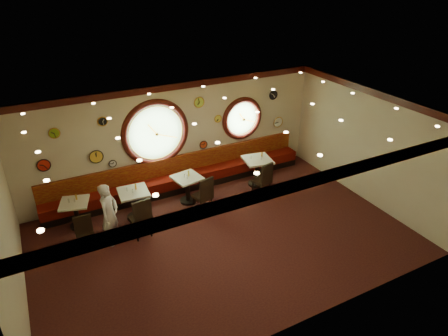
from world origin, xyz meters
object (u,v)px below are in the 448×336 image
condiment_a_pepper (75,200)px  condiment_b_pepper (132,191)px  condiment_b_salt (127,189)px  condiment_d_pepper (261,158)px  table_c (187,186)px  condiment_d_bottle (262,155)px  condiment_a_bottle (76,197)px  condiment_b_bottle (136,187)px  condiment_d_salt (251,157)px  condiment_c_salt (184,176)px  table_b (134,201)px  condiment_c_pepper (187,177)px  chair_b (141,216)px  condiment_c_bottle (189,174)px  chair_a (84,228)px  chair_d (264,177)px  table_a (76,211)px  condiment_a_salt (69,201)px  chair_c (204,192)px  table_d (257,169)px  waiter (109,214)px

condiment_a_pepper → condiment_b_pepper: (1.39, -0.36, 0.08)m
condiment_b_salt → condiment_d_pepper: 4.04m
table_c → condiment_d_bottle: condiment_d_bottle is taller
condiment_a_bottle → condiment_b_bottle: 1.50m
condiment_d_salt → condiment_a_pepper: (-5.08, 0.15, -0.13)m
condiment_c_salt → table_b: bearing=-175.1°
table_b → condiment_c_pepper: 1.57m
chair_b → condiment_c_bottle: chair_b is taller
condiment_c_bottle → chair_a: bearing=-165.1°
condiment_c_salt → chair_b: bearing=-146.6°
chair_b → condiment_a_bottle: size_ratio=4.68×
table_c → condiment_d_salt: bearing=1.1°
condiment_b_bottle → condiment_c_bottle: condiment_b_bottle is taller
table_b → condiment_b_pepper: (-0.03, -0.06, 0.35)m
chair_d → condiment_d_pepper: size_ratio=6.09×
condiment_b_pepper → condiment_c_pepper: (1.57, 0.10, -0.03)m
condiment_a_pepper → condiment_d_pepper: (5.33, -0.34, 0.14)m
chair_a → condiment_b_pepper: (1.38, 0.60, 0.33)m
table_a → condiment_d_pepper: bearing=-3.6°
condiment_b_pepper → condiment_d_bottle: (4.03, 0.15, 0.09)m
chair_a → chair_b: size_ratio=0.86×
condiment_d_pepper → condiment_b_bottle: bearing=178.5°
condiment_a_salt → condiment_b_pepper: (1.53, -0.39, 0.07)m
chair_c → condiment_d_pepper: bearing=1.4°
chair_b → condiment_b_bottle: bearing=74.1°
table_c → chair_b: 1.93m
table_d → chair_b: (-3.89, -0.95, 0.08)m
table_c → condiment_d_bottle: bearing=-0.5°
condiment_a_pepper → condiment_c_pepper: size_ratio=0.93×
condiment_a_pepper → condiment_c_pepper: bearing=-5.0°
condiment_a_pepper → condiment_b_bottle: condiment_b_bottle is taller
table_a → condiment_b_salt: condiment_b_salt is taller
chair_b → condiment_c_pepper: bearing=24.4°
condiment_d_pepper → condiment_c_bottle: size_ratio=0.72×
condiment_b_bottle → condiment_d_salt: bearing=1.4°
condiment_a_salt → condiment_d_pepper: (5.46, -0.37, 0.13)m
table_d → condiment_c_salt: 2.34m
condiment_d_salt → chair_a: bearing=-170.9°
condiment_c_bottle → waiter: size_ratio=0.09×
chair_c → condiment_c_bottle: size_ratio=4.39×
chair_d → condiment_c_bottle: size_ratio=4.39×
table_c → condiment_c_salt: bearing=167.6°
condiment_b_salt → condiment_c_salt: size_ratio=1.14×
table_d → condiment_a_bottle: (-5.18, 0.35, 0.27)m
condiment_d_salt → waiter: (-4.45, -0.90, -0.12)m
condiment_c_bottle → condiment_d_bottle: (2.37, -0.06, 0.09)m
condiment_a_salt → condiment_b_bottle: 1.68m
table_a → chair_b: chair_b is taller
condiment_a_bottle → waiter: 1.28m
condiment_c_bottle → waiter: bearing=-159.6°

